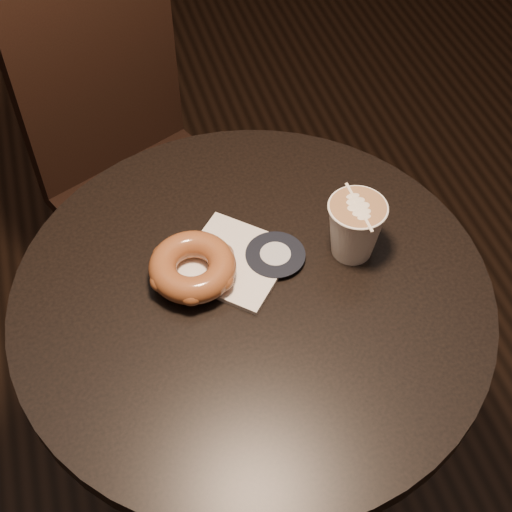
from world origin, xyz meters
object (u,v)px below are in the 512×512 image
(doughnut, at_px, (193,267))
(chair, at_px, (130,149))
(latte_cup, at_px, (355,229))
(cafe_table, at_px, (253,361))
(pastry_bag, at_px, (235,261))

(doughnut, bearing_deg, chair, 92.40)
(latte_cup, bearing_deg, cafe_table, -170.72)
(chair, relative_size, pastry_bag, 6.53)
(chair, height_order, latte_cup, chair)
(cafe_table, distance_m, latte_cup, 0.30)
(cafe_table, height_order, doughnut, doughnut)
(latte_cup, bearing_deg, chair, 114.57)
(pastry_bag, height_order, doughnut, doughnut)
(doughnut, xyz_separation_m, latte_cup, (0.24, -0.02, 0.02))
(pastry_bag, distance_m, latte_cup, 0.18)
(doughnut, bearing_deg, cafe_table, -28.81)
(cafe_table, height_order, pastry_bag, pastry_bag)
(cafe_table, relative_size, pastry_bag, 5.23)
(cafe_table, xyz_separation_m, pastry_bag, (-0.01, 0.05, 0.20))
(doughnut, height_order, latte_cup, latte_cup)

